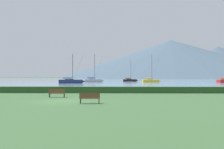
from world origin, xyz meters
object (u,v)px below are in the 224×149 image
object	(u,v)px
sailboat_slip_6	(151,81)
sailboat_slip_2	(130,80)
park_bench_near_path	(57,93)
sailboat_slip_4	(93,80)
sailboat_slip_3	(71,81)
park_bench_under_tree	(90,97)

from	to	relation	value
sailboat_slip_6	sailboat_slip_2	bearing A→B (deg)	110.15
sailboat_slip_2	park_bench_near_path	bearing A→B (deg)	-99.66
sailboat_slip_6	sailboat_slip_4	bearing A→B (deg)	168.50
sailboat_slip_2	park_bench_near_path	world-z (taller)	sailboat_slip_2
sailboat_slip_2	sailboat_slip_4	distance (m)	19.97
sailboat_slip_4	sailboat_slip_6	world-z (taller)	sailboat_slip_4
sailboat_slip_4	park_bench_near_path	world-z (taller)	sailboat_slip_4
park_bench_near_path	sailboat_slip_3	bearing A→B (deg)	95.74
sailboat_slip_6	park_bench_under_tree	xyz separation A→B (m)	(-15.49, -72.51, -0.10)
sailboat_slip_2	park_bench_near_path	xyz separation A→B (m)	(-12.36, -80.97, -0.06)
sailboat_slip_2	sailboat_slip_6	bearing A→B (deg)	-63.15
sailboat_slip_4	sailboat_slip_6	size ratio (longest dim) A/B	1.06
sailboat_slip_6	park_bench_near_path	world-z (taller)	sailboat_slip_6
sailboat_slip_3	sailboat_slip_6	xyz separation A→B (m)	(28.68, 15.35, -0.10)
sailboat_slip_3	sailboat_slip_6	size ratio (longest dim) A/B	0.91
sailboat_slip_3	park_bench_near_path	distance (m)	52.19
sailboat_slip_3	park_bench_near_path	size ratio (longest dim) A/B	5.47
sailboat_slip_3	park_bench_near_path	world-z (taller)	sailboat_slip_3
sailboat_slip_3	sailboat_slip_4	distance (m)	17.83
sailboat_slip_3	park_bench_under_tree	size ratio (longest dim) A/B	5.55
park_bench_near_path	park_bench_under_tree	distance (m)	7.19
sailboat_slip_2	park_bench_under_tree	size ratio (longest dim) A/B	5.65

